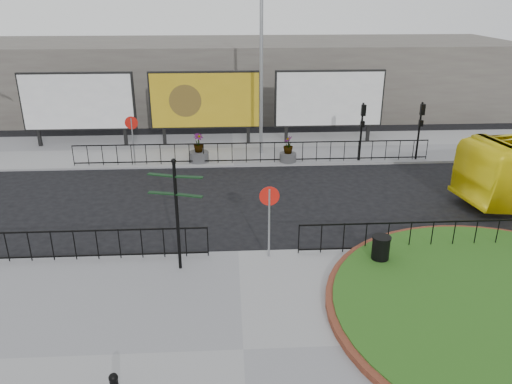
{
  "coord_description": "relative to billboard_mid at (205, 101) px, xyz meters",
  "views": [
    {
      "loc": [
        -0.26,
        -14.88,
        8.28
      ],
      "look_at": [
        0.66,
        1.07,
        1.83
      ],
      "focal_mm": 35.0,
      "sensor_mm": 36.0,
      "label": 1
    }
  ],
  "objects": [
    {
      "name": "ground",
      "position": [
        1.5,
        -12.97,
        -2.6
      ],
      "size": [
        90.0,
        90.0,
        0.0
      ],
      "primitive_type": "plane",
      "color": "black",
      "rests_on": "ground"
    },
    {
      "name": "pavement_near",
      "position": [
        1.5,
        -17.97,
        -2.54
      ],
      "size": [
        30.0,
        10.0,
        0.12
      ],
      "primitive_type": "cube",
      "color": "gray",
      "rests_on": "ground"
    },
    {
      "name": "pavement_far",
      "position": [
        1.5,
        -0.97,
        -2.54
      ],
      "size": [
        44.0,
        6.0,
        0.12
      ],
      "primitive_type": "cube",
      "color": "gray",
      "rests_on": "ground"
    },
    {
      "name": "railing_near_left",
      "position": [
        -4.5,
        -13.27,
        -1.93
      ],
      "size": [
        10.0,
        0.1,
        1.1
      ],
      "primitive_type": null,
      "color": "black",
      "rests_on": "pavement_near"
    },
    {
      "name": "railing_near_right",
      "position": [
        8.0,
        -13.27,
        -1.93
      ],
      "size": [
        9.0,
        0.1,
        1.1
      ],
      "primitive_type": null,
      "color": "black",
      "rests_on": "pavement_near"
    },
    {
      "name": "railing_far",
      "position": [
        2.5,
        -3.67,
        -1.93
      ],
      "size": [
        18.0,
        0.1,
        1.1
      ],
      "primitive_type": null,
      "color": "black",
      "rests_on": "pavement_far"
    },
    {
      "name": "speed_sign_far",
      "position": [
        -3.5,
        -3.57,
        -0.68
      ],
      "size": [
        0.64,
        0.07,
        2.47
      ],
      "color": "gray",
      "rests_on": "pavement_far"
    },
    {
      "name": "speed_sign_near",
      "position": [
        2.5,
        -13.37,
        -0.68
      ],
      "size": [
        0.64,
        0.07,
        2.47
      ],
      "color": "gray",
      "rests_on": "pavement_near"
    },
    {
      "name": "billboard_left",
      "position": [
        -7.0,
        0.0,
        0.0
      ],
      "size": [
        6.2,
        0.31,
        4.1
      ],
      "color": "black",
      "rests_on": "pavement_far"
    },
    {
      "name": "billboard_mid",
      "position": [
        0.0,
        0.0,
        0.0
      ],
      "size": [
        6.2,
        0.31,
        4.1
      ],
      "color": "black",
      "rests_on": "pavement_far"
    },
    {
      "name": "billboard_right",
      "position": [
        7.0,
        0.0,
        0.0
      ],
      "size": [
        6.2,
        0.31,
        4.1
      ],
      "color": "black",
      "rests_on": "pavement_far"
    },
    {
      "name": "lamp_post",
      "position": [
        3.01,
        -1.97,
        2.23
      ],
      "size": [
        0.74,
        0.18,
        9.23
      ],
      "color": "gray",
      "rests_on": "pavement_far"
    },
    {
      "name": "signal_pole_a",
      "position": [
        8.0,
        -3.63,
        -0.5
      ],
      "size": [
        0.22,
        0.26,
        3.0
      ],
      "color": "black",
      "rests_on": "pavement_far"
    },
    {
      "name": "signal_pole_b",
      "position": [
        11.0,
        -3.63,
        -0.5
      ],
      "size": [
        0.22,
        0.26,
        3.0
      ],
      "color": "black",
      "rests_on": "pavement_far"
    },
    {
      "name": "building_backdrop",
      "position": [
        1.5,
        9.03,
        -0.1
      ],
      "size": [
        40.0,
        10.0,
        5.0
      ],
      "primitive_type": "cube",
      "color": "#67635A",
      "rests_on": "ground"
    },
    {
      "name": "fingerpost_sign",
      "position": [
        -0.36,
        -13.97,
        -0.28
      ],
      "size": [
        1.7,
        0.69,
        3.65
      ],
      "rotation": [
        0.0,
        0.0,
        -0.33
      ],
      "color": "black",
      "rests_on": "pavement_near"
    },
    {
      "name": "litter_bin",
      "position": [
        6.0,
        -14.12,
        -1.98
      ],
      "size": [
        0.6,
        0.6,
        0.99
      ],
      "color": "black",
      "rests_on": "pavement_near"
    },
    {
      "name": "planter_a",
      "position": [
        -0.28,
        -3.3,
        -1.97
      ],
      "size": [
        1.0,
        1.0,
        1.46
      ],
      "color": "#4C4C4F",
      "rests_on": "pavement_far"
    },
    {
      "name": "planter_c",
      "position": [
        4.28,
        -3.57,
        -1.99
      ],
      "size": [
        0.86,
        0.86,
        1.33
      ],
      "color": "#4C4C4F",
      "rests_on": "pavement_far"
    }
  ]
}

